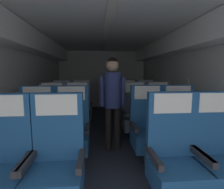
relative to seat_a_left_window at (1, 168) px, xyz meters
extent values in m
cube|color=#2D3342|center=(1.06, 1.80, -0.49)|extent=(3.49, 6.92, 0.02)
cube|color=silver|center=(-0.59, 1.80, 0.58)|extent=(0.08, 6.52, 2.14)
cube|color=silver|center=(2.70, 1.80, 0.58)|extent=(0.08, 6.52, 2.14)
cube|color=silver|center=(1.06, 1.80, 1.65)|extent=(3.37, 6.52, 0.06)
cube|color=silver|center=(1.06, 5.08, 0.58)|extent=(3.37, 0.06, 2.14)
cube|color=white|center=(-0.37, 1.80, 1.43)|extent=(0.36, 6.26, 0.36)
cube|color=white|center=(2.48, 1.80, 1.43)|extent=(0.36, 6.26, 0.36)
cube|color=white|center=(1.06, 1.80, 1.61)|extent=(0.12, 5.87, 0.02)
cylinder|color=white|center=(2.65, 1.80, 0.63)|extent=(0.01, 0.26, 0.26)
cylinder|color=white|center=(2.65, 2.89, 0.63)|extent=(0.01, 0.26, 0.26)
cylinder|color=white|center=(2.65, 3.97, 0.63)|extent=(0.01, 0.26, 0.26)
cube|color=navy|center=(0.00, 0.14, 0.33)|extent=(0.48, 0.09, 0.67)
cube|color=#28282D|center=(0.23, -0.06, 0.08)|extent=(0.05, 0.41, 0.06)
cube|color=silver|center=(0.00, 0.09, 0.55)|extent=(0.39, 0.01, 0.20)
cube|color=navy|center=(0.49, -0.06, -0.13)|extent=(0.48, 0.49, 0.24)
cube|color=navy|center=(0.49, 0.14, 0.33)|extent=(0.48, 0.09, 0.67)
cube|color=#28282D|center=(0.72, -0.06, 0.08)|extent=(0.05, 0.41, 0.06)
cube|color=#28282D|center=(0.26, -0.06, 0.08)|extent=(0.05, 0.41, 0.06)
cube|color=silver|center=(0.49, 0.10, 0.55)|extent=(0.39, 0.01, 0.20)
cube|color=navy|center=(2.10, -0.07, -0.13)|extent=(0.48, 0.49, 0.24)
cube|color=navy|center=(2.10, 0.13, 0.33)|extent=(0.48, 0.09, 0.67)
cube|color=#28282D|center=(1.86, -0.07, 0.08)|extent=(0.05, 0.41, 0.06)
cube|color=silver|center=(2.10, 0.09, 0.55)|extent=(0.39, 0.01, 0.20)
cube|color=navy|center=(1.63, -0.07, -0.13)|extent=(0.48, 0.49, 0.24)
cube|color=navy|center=(1.63, 0.13, 0.33)|extent=(0.48, 0.09, 0.67)
cube|color=#28282D|center=(1.86, -0.07, 0.08)|extent=(0.05, 0.41, 0.06)
cube|color=#28282D|center=(1.39, -0.07, 0.08)|extent=(0.05, 0.41, 0.06)
cube|color=silver|center=(1.63, 0.08, 0.55)|extent=(0.39, 0.01, 0.20)
cube|color=#38383D|center=(0.01, 0.83, -0.37)|extent=(0.17, 0.18, 0.24)
cube|color=navy|center=(0.01, 0.83, -0.13)|extent=(0.48, 0.49, 0.24)
cube|color=navy|center=(0.01, 1.04, 0.33)|extent=(0.48, 0.09, 0.67)
cube|color=#28282D|center=(0.25, 0.83, 0.08)|extent=(0.05, 0.41, 0.06)
cube|color=#28282D|center=(-0.22, 0.83, 0.08)|extent=(0.05, 0.41, 0.06)
cube|color=silver|center=(0.01, 0.99, 0.55)|extent=(0.39, 0.01, 0.20)
cube|color=#38383D|center=(0.50, 0.83, -0.37)|extent=(0.17, 0.18, 0.24)
cube|color=navy|center=(0.50, 0.83, -0.13)|extent=(0.48, 0.49, 0.24)
cube|color=navy|center=(0.50, 1.03, 0.33)|extent=(0.48, 0.09, 0.67)
cube|color=#28282D|center=(0.73, 0.83, 0.08)|extent=(0.05, 0.41, 0.06)
cube|color=#28282D|center=(0.27, 0.83, 0.08)|extent=(0.05, 0.41, 0.06)
cube|color=silver|center=(0.50, 0.98, 0.55)|extent=(0.39, 0.01, 0.20)
cube|color=#38383D|center=(2.10, 0.81, -0.37)|extent=(0.17, 0.18, 0.24)
cube|color=navy|center=(2.10, 0.81, -0.13)|extent=(0.48, 0.49, 0.24)
cube|color=navy|center=(2.10, 1.01, 0.33)|extent=(0.48, 0.09, 0.67)
cube|color=#28282D|center=(2.34, 0.81, 0.08)|extent=(0.05, 0.41, 0.06)
cube|color=#28282D|center=(1.87, 0.81, 0.08)|extent=(0.05, 0.41, 0.06)
cube|color=silver|center=(2.10, 0.97, 0.55)|extent=(0.39, 0.01, 0.20)
cube|color=#38383D|center=(1.63, 0.83, -0.37)|extent=(0.17, 0.18, 0.24)
cube|color=navy|center=(1.63, 0.83, -0.13)|extent=(0.48, 0.49, 0.24)
cube|color=navy|center=(1.63, 1.03, 0.33)|extent=(0.48, 0.09, 0.67)
cube|color=#28282D|center=(1.86, 0.83, 0.08)|extent=(0.05, 0.41, 0.06)
cube|color=#28282D|center=(1.39, 0.83, 0.08)|extent=(0.05, 0.41, 0.06)
cube|color=silver|center=(1.63, 0.99, 0.55)|extent=(0.39, 0.01, 0.20)
cube|color=#38383D|center=(0.00, 1.70, -0.37)|extent=(0.17, 0.18, 0.24)
cube|color=#4C5666|center=(0.00, 1.70, -0.13)|extent=(0.48, 0.49, 0.24)
cube|color=#4C5666|center=(0.00, 1.90, 0.33)|extent=(0.48, 0.09, 0.67)
cube|color=#28282D|center=(0.24, 1.70, 0.08)|extent=(0.05, 0.41, 0.06)
cube|color=#28282D|center=(-0.23, 1.70, 0.08)|extent=(0.05, 0.41, 0.06)
cube|color=silver|center=(0.00, 1.85, 0.55)|extent=(0.39, 0.01, 0.20)
cube|color=#38383D|center=(0.49, 1.71, -0.37)|extent=(0.17, 0.18, 0.24)
cube|color=#4C5666|center=(0.49, 1.71, -0.13)|extent=(0.48, 0.49, 0.24)
cube|color=#4C5666|center=(0.49, 1.91, 0.33)|extent=(0.48, 0.09, 0.67)
cube|color=#28282D|center=(0.72, 1.71, 0.08)|extent=(0.05, 0.41, 0.06)
cube|color=#28282D|center=(0.25, 1.71, 0.08)|extent=(0.05, 0.41, 0.06)
cube|color=silver|center=(0.49, 1.87, 0.55)|extent=(0.39, 0.01, 0.20)
cube|color=#38383D|center=(2.11, 1.71, -0.37)|extent=(0.17, 0.18, 0.24)
cube|color=#4C5666|center=(2.11, 1.71, -0.13)|extent=(0.48, 0.49, 0.24)
cube|color=#4C5666|center=(2.11, 1.91, 0.33)|extent=(0.48, 0.09, 0.67)
cube|color=#28282D|center=(2.34, 1.71, 0.08)|extent=(0.05, 0.41, 0.06)
cube|color=#28282D|center=(1.88, 1.71, 0.08)|extent=(0.05, 0.41, 0.06)
cube|color=silver|center=(2.11, 1.86, 0.55)|extent=(0.39, 0.01, 0.20)
cube|color=#38383D|center=(1.61, 1.70, -0.37)|extent=(0.17, 0.18, 0.24)
cube|color=#4C5666|center=(1.61, 1.70, -0.13)|extent=(0.48, 0.49, 0.24)
cube|color=#4C5666|center=(1.61, 1.90, 0.33)|extent=(0.48, 0.09, 0.67)
cube|color=#28282D|center=(1.84, 1.70, 0.08)|extent=(0.05, 0.41, 0.06)
cube|color=#28282D|center=(1.38, 1.70, 0.08)|extent=(0.05, 0.41, 0.06)
cube|color=silver|center=(1.61, 1.85, 0.55)|extent=(0.39, 0.01, 0.20)
cube|color=#38383D|center=(0.00, 2.61, -0.37)|extent=(0.17, 0.18, 0.24)
cube|color=#4C5666|center=(0.00, 2.61, -0.13)|extent=(0.48, 0.49, 0.24)
cube|color=#4C5666|center=(0.00, 2.81, 0.33)|extent=(0.48, 0.09, 0.67)
cube|color=#28282D|center=(0.23, 2.61, 0.08)|extent=(0.05, 0.41, 0.06)
cube|color=#28282D|center=(-0.23, 2.61, 0.08)|extent=(0.05, 0.41, 0.06)
cube|color=silver|center=(0.00, 2.76, 0.55)|extent=(0.39, 0.01, 0.20)
cube|color=#38383D|center=(0.49, 2.61, -0.37)|extent=(0.17, 0.18, 0.24)
cube|color=#4C5666|center=(0.49, 2.61, -0.13)|extent=(0.48, 0.49, 0.24)
cube|color=#4C5666|center=(0.49, 2.81, 0.33)|extent=(0.48, 0.09, 0.67)
cube|color=#28282D|center=(0.72, 2.61, 0.08)|extent=(0.05, 0.41, 0.06)
cube|color=#28282D|center=(0.26, 2.61, 0.08)|extent=(0.05, 0.41, 0.06)
cube|color=silver|center=(0.49, 2.76, 0.55)|extent=(0.39, 0.01, 0.20)
cube|color=#38383D|center=(2.10, 2.62, -0.37)|extent=(0.17, 0.18, 0.24)
cube|color=#4C5666|center=(2.10, 2.62, -0.13)|extent=(0.48, 0.49, 0.24)
cube|color=#4C5666|center=(2.10, 2.82, 0.33)|extent=(0.48, 0.09, 0.67)
cube|color=#28282D|center=(2.33, 2.62, 0.08)|extent=(0.05, 0.41, 0.06)
cube|color=#28282D|center=(1.87, 2.62, 0.08)|extent=(0.05, 0.41, 0.06)
cube|color=silver|center=(2.10, 2.77, 0.55)|extent=(0.39, 0.01, 0.20)
cube|color=#38383D|center=(1.63, 2.60, -0.37)|extent=(0.17, 0.18, 0.24)
cube|color=#4C5666|center=(1.63, 2.60, -0.13)|extent=(0.48, 0.49, 0.24)
cube|color=#4C5666|center=(1.63, 2.80, 0.33)|extent=(0.48, 0.09, 0.67)
cube|color=#28282D|center=(1.86, 2.60, 0.08)|extent=(0.05, 0.41, 0.06)
cube|color=#28282D|center=(1.39, 2.60, 0.08)|extent=(0.05, 0.41, 0.06)
cube|color=silver|center=(1.63, 2.75, 0.55)|extent=(0.39, 0.01, 0.20)
cylinder|color=black|center=(1.05, 1.34, -0.11)|extent=(0.11, 0.11, 0.75)
cylinder|color=black|center=(1.21, 1.34, -0.11)|extent=(0.11, 0.11, 0.75)
cylinder|color=navy|center=(1.13, 1.34, 0.56)|extent=(0.28, 0.28, 0.59)
cylinder|color=navy|center=(0.95, 1.34, 0.53)|extent=(0.07, 0.07, 0.50)
cylinder|color=navy|center=(1.31, 1.34, 0.53)|extent=(0.07, 0.07, 0.50)
sphere|color=tan|center=(1.13, 1.34, 0.97)|extent=(0.21, 0.21, 0.21)
sphere|color=black|center=(1.13, 1.34, 1.02)|extent=(0.18, 0.18, 0.18)
camera|label=1|loc=(0.88, -1.55, 0.87)|focal=27.77mm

